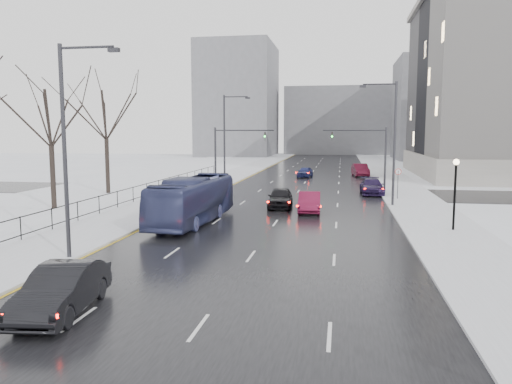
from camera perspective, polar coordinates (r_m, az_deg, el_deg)
The scene contains 25 objects.
road at distance 61.72m, azimuth 5.74°, elevation 1.25°, with size 16.00×150.00×0.04m, color black.
cross_road at distance 49.82m, azimuth 4.77°, elevation -0.08°, with size 130.00×10.00×0.04m, color black.
sidewalk_left at distance 63.31m, azimuth -3.78°, elevation 1.47°, with size 5.00×150.00×0.16m, color silver.
sidewalk_right at distance 61.88m, azimuth 15.49°, elevation 1.10°, with size 5.00×150.00×0.16m, color silver.
park_strip at distance 66.17m, azimuth -11.81°, elevation 1.55°, with size 14.00×150.00×0.12m, color white.
tree_park_d at distance 42.03m, azimuth -22.04°, elevation -1.89°, with size 8.75×8.75×12.50m, color black, non-canonical shape.
tree_park_e at distance 50.89m, azimuth -16.52°, elevation -0.22°, with size 9.45×9.45×13.50m, color black, non-canonical shape.
iron_fence at distance 36.08m, azimuth -18.95°, elevation -1.67°, with size 0.06×70.00×1.30m.
streetlight_r_mid at distance 41.46m, azimuth 15.25°, elevation 6.06°, with size 2.95×0.25×10.00m.
streetlight_l_near at distance 24.64m, azimuth -20.62°, elevation 5.46°, with size 2.95×0.25×10.00m.
streetlight_l_far at distance 54.70m, azimuth -3.40°, elevation 6.43°, with size 2.95×0.25×10.00m.
lamppost_r_mid at distance 32.15m, azimuth 21.82°, elevation 0.86°, with size 0.36×0.36×4.28m.
mast_signal_right at distance 49.41m, azimuth 13.34°, elevation 4.45°, with size 6.10×0.33×6.50m.
mast_signal_left at distance 50.65m, azimuth -3.49°, elevation 4.68°, with size 6.10×0.33×6.50m.
no_uturn_sign at distance 45.70m, azimuth 15.93°, elevation 1.92°, with size 0.60×0.06×2.70m.
bldg_far_right at distance 118.78m, azimuth 21.53°, elevation 8.80°, with size 24.00×20.00×22.00m, color slate.
bldg_far_left at distance 129.22m, azimuth -2.04°, elevation 10.41°, with size 18.00×22.00×28.00m, color slate.
bldg_far_center at distance 141.31m, azimuth 9.73°, elevation 7.99°, with size 30.00×18.00×18.00m, color slate.
sedan_left_near at distance 18.06m, azimuth -21.28°, elevation -10.34°, with size 1.70×4.87×1.60m, color black.
bus at distance 33.31m, azimuth -7.22°, elevation -0.90°, with size 2.56×10.95×3.05m, color navy.
sedan_center_near at distance 39.79m, azimuth 2.80°, elevation -0.64°, with size 1.89×4.69×1.60m, color black.
sedan_right_near at distance 37.72m, azimuth 6.13°, elevation -1.14°, with size 1.61×4.62×1.52m, color maroon.
sedan_right_far at distance 49.57m, azimuth 13.10°, elevation 0.63°, with size 2.12×5.23×1.52m, color #1E1238.
sedan_center_far at distance 66.73m, azimuth 5.63°, elevation 2.29°, with size 1.65×4.11×1.40m, color navy.
sedan_right_distant at distance 69.29m, azimuth 11.83°, elevation 2.48°, with size 1.81×5.19×1.71m, color #4F0D21.
Camera 1 is at (4.25, -1.27, 6.04)m, focal length 35.00 mm.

